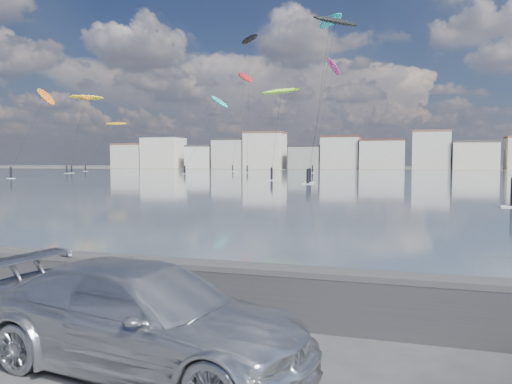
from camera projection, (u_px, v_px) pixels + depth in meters
The scene contains 17 objects.
ground at pixel (90, 379), 6.42m from camera, with size 700.00×700.00×0.00m, color #333335.
bay_water at pixel (388, 177), 93.68m from camera, with size 500.00×177.00×0.00m, color #334950.
far_shore_strip at pixel (400, 169), 197.14m from camera, with size 500.00×60.00×0.00m, color #4C473D.
seawall at pixel (182, 285), 8.96m from camera, with size 400.00×0.36×1.08m.
far_buildings at pixel (403, 153), 183.04m from camera, with size 240.79×13.26×14.60m.
car_silver at pixel (144, 317), 6.72m from camera, with size 1.97×4.85×1.41m, color silver.
kitesurfer_0 at pixel (330, 24), 78.96m from camera, with size 5.95×19.08×25.75m.
kitesurfer_2 at pixel (281, 92), 82.93m from camera, with size 6.78×12.96×15.67m.
kitesurfer_3 at pixel (249, 42), 138.08m from camera, with size 8.24×17.39×38.04m.
kitesurfer_4 at pixel (46, 97), 93.98m from camera, with size 8.75×15.40×17.80m.
kitesurfer_6 at pixel (335, 25), 66.13m from camera, with size 6.69×10.44×22.26m.
kitesurfer_9 at pixel (84, 98), 132.20m from camera, with size 10.31×14.65×21.24m.
kitesurfer_10 at pixel (86, 98), 131.39m from camera, with size 9.14×15.65×20.63m.
kitesurfer_11 at pixel (116, 125), 160.74m from camera, with size 7.69×17.62×15.93m.
kitesurfer_12 at pixel (333, 69), 129.96m from camera, with size 6.29×14.26×29.82m.
kitesurfer_13 at pixel (245, 78), 151.32m from camera, with size 7.78×11.97×31.00m.
kitesurfer_14 at pixel (219, 103), 124.38m from camera, with size 7.64×16.30×19.91m.
Camera 1 is at (3.89, -5.35, 2.79)m, focal length 35.00 mm.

